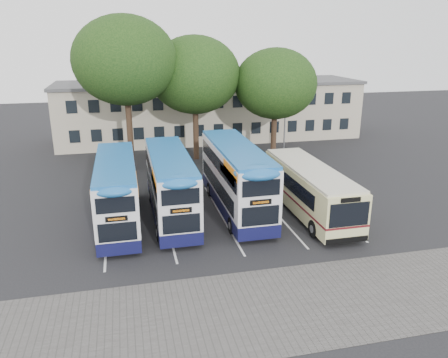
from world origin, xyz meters
TOP-DOWN VIEW (x-y plane):
  - ground at (0.00, 0.00)m, footprint 120.00×120.00m
  - paving_strip at (-2.00, -5.00)m, footprint 40.00×6.00m
  - bay_lines at (-3.75, 5.00)m, footprint 14.12×11.00m
  - depot_building at (0.00, 26.99)m, footprint 32.40×8.40m
  - lamp_post at (6.00, 19.97)m, footprint 0.25×1.05m
  - tree_left at (-8.91, 16.97)m, footprint 8.36×8.36m
  - tree_mid at (-3.04, 18.66)m, footprint 7.93×7.93m
  - tree_right at (3.95, 17.36)m, footprint 7.31×7.31m
  - bus_dd_left at (-10.03, 5.30)m, footprint 2.29×9.47m
  - bus_dd_mid at (-6.83, 5.62)m, footprint 2.37×9.75m
  - bus_dd_right at (-2.63, 5.77)m, footprint 2.50×10.32m
  - bus_single at (1.78, 4.37)m, footprint 2.59×10.17m

SIDE VIEW (x-z plane):
  - ground at x=0.00m, z-range 0.00..0.00m
  - paving_strip at x=-2.00m, z-range 0.00..0.01m
  - bay_lines at x=-3.75m, z-range 0.00..0.01m
  - bus_single at x=1.78m, z-range 0.20..3.24m
  - bus_dd_left at x=-10.03m, z-range 0.20..4.14m
  - bus_dd_mid at x=-6.83m, z-range 0.21..4.27m
  - bus_dd_right at x=-2.63m, z-range 0.22..4.52m
  - depot_building at x=0.00m, z-range 0.05..6.25m
  - lamp_post at x=6.00m, z-range 0.55..9.61m
  - tree_right at x=3.95m, z-range 1.82..11.72m
  - tree_mid at x=-3.04m, z-range 2.09..13.03m
  - tree_left at x=-8.91m, z-range 2.68..15.18m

